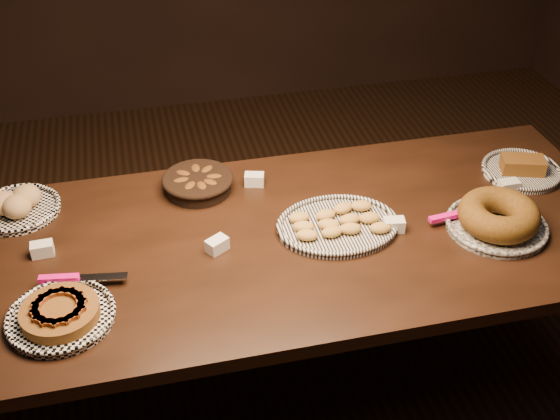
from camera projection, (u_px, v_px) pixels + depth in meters
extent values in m
plane|color=black|center=(282.00, 385.00, 2.77)|extent=(5.00, 5.00, 0.00)
cube|color=black|center=(282.00, 242.00, 2.35)|extent=(2.40, 1.00, 0.05)
cylinder|color=black|center=(501.00, 221.00, 3.07)|extent=(0.08, 0.08, 0.70)
torus|color=white|center=(61.00, 315.00, 2.00)|extent=(0.31, 0.31, 0.02)
cylinder|color=#553611|center=(60.00, 313.00, 2.00)|extent=(0.25, 0.25, 0.04)
cube|color=#622D10|center=(80.00, 302.00, 2.00)|extent=(0.03, 0.08, 0.01)
cube|color=#622D10|center=(77.00, 296.00, 2.02)|extent=(0.06, 0.08, 0.01)
cube|color=#622D10|center=(71.00, 293.00, 2.03)|extent=(0.08, 0.06, 0.01)
cube|color=#622D10|center=(62.00, 292.00, 2.03)|extent=(0.08, 0.03, 0.01)
cube|color=#622D10|center=(52.00, 294.00, 2.03)|extent=(0.08, 0.05, 0.01)
cube|color=#622D10|center=(43.00, 298.00, 2.01)|extent=(0.07, 0.07, 0.01)
cube|color=#622D10|center=(38.00, 305.00, 1.99)|extent=(0.05, 0.08, 0.01)
cube|color=#622D10|center=(36.00, 311.00, 1.97)|extent=(0.03, 0.08, 0.01)
cube|color=#622D10|center=(39.00, 317.00, 1.95)|extent=(0.06, 0.08, 0.01)
cube|color=#622D10|center=(46.00, 321.00, 1.94)|extent=(0.08, 0.06, 0.01)
cube|color=#622D10|center=(55.00, 322.00, 1.93)|extent=(0.08, 0.03, 0.01)
cube|color=#622D10|center=(65.00, 319.00, 1.94)|extent=(0.08, 0.05, 0.01)
cube|color=#622D10|center=(74.00, 315.00, 1.96)|extent=(0.07, 0.07, 0.01)
cube|color=#622D10|center=(79.00, 308.00, 1.98)|extent=(0.05, 0.08, 0.01)
cube|color=#FF0C8E|center=(59.00, 278.00, 2.12)|extent=(0.12, 0.04, 0.02)
cube|color=silver|center=(102.00, 277.00, 2.13)|extent=(0.15, 0.05, 0.00)
torus|color=black|center=(338.00, 224.00, 2.36)|extent=(0.34, 0.34, 0.02)
ellipsoid|color=#A67B30|center=(307.00, 235.00, 2.29)|extent=(0.08, 0.06, 0.03)
ellipsoid|color=#A67B30|center=(332.00, 232.00, 2.31)|extent=(0.08, 0.05, 0.03)
ellipsoid|color=#A67B30|center=(350.00, 229.00, 2.32)|extent=(0.08, 0.06, 0.03)
ellipsoid|color=#A67B30|center=(380.00, 228.00, 2.32)|extent=(0.08, 0.05, 0.03)
ellipsoid|color=#A67B30|center=(303.00, 227.00, 2.33)|extent=(0.08, 0.06, 0.03)
ellipsoid|color=#A67B30|center=(329.00, 224.00, 2.34)|extent=(0.08, 0.06, 0.03)
ellipsoid|color=#A67B30|center=(350.00, 219.00, 2.36)|extent=(0.08, 0.05, 0.03)
ellipsoid|color=#A67B30|center=(369.00, 218.00, 2.37)|extent=(0.07, 0.05, 0.03)
ellipsoid|color=#A67B30|center=(299.00, 217.00, 2.37)|extent=(0.07, 0.05, 0.03)
ellipsoid|color=#A67B30|center=(326.00, 215.00, 2.38)|extent=(0.08, 0.06, 0.03)
ellipsoid|color=#A67B30|center=(343.00, 208.00, 2.41)|extent=(0.08, 0.06, 0.03)
ellipsoid|color=#A67B30|center=(361.00, 206.00, 2.43)|extent=(0.08, 0.06, 0.03)
torus|color=black|center=(497.00, 224.00, 2.36)|extent=(0.34, 0.34, 0.02)
torus|color=brown|center=(499.00, 215.00, 2.33)|extent=(0.28, 0.28, 0.09)
cube|color=#FF0C8E|center=(445.00, 217.00, 2.37)|extent=(0.12, 0.04, 0.02)
cube|color=silver|center=(478.00, 210.00, 2.41)|extent=(0.15, 0.05, 0.00)
cylinder|color=black|center=(198.00, 183.00, 2.54)|extent=(0.32, 0.32, 0.06)
torus|color=black|center=(198.00, 179.00, 2.53)|extent=(0.26, 0.26, 0.02)
ellipsoid|color=#32190A|center=(214.00, 179.00, 2.53)|extent=(0.08, 0.05, 0.04)
ellipsoid|color=#32190A|center=(207.00, 172.00, 2.57)|extent=(0.08, 0.09, 0.04)
ellipsoid|color=#32190A|center=(196.00, 171.00, 2.58)|extent=(0.04, 0.08, 0.04)
ellipsoid|color=#32190A|center=(184.00, 176.00, 2.55)|extent=(0.09, 0.08, 0.04)
ellipsoid|color=#32190A|center=(181.00, 183.00, 2.51)|extent=(0.08, 0.05, 0.04)
ellipsoid|color=#32190A|center=(190.00, 188.00, 2.48)|extent=(0.08, 0.09, 0.04)
ellipsoid|color=#32190A|center=(202.00, 188.00, 2.48)|extent=(0.05, 0.08, 0.04)
ellipsoid|color=#32190A|center=(210.00, 185.00, 2.50)|extent=(0.08, 0.09, 0.04)
torus|color=white|center=(17.00, 207.00, 2.43)|extent=(0.29, 0.29, 0.02)
ellipsoid|color=#A0764A|center=(2.00, 203.00, 2.40)|extent=(0.10, 0.10, 0.08)
ellipsoid|color=#A0764A|center=(26.00, 196.00, 2.43)|extent=(0.10, 0.10, 0.08)
ellipsoid|color=#A0764A|center=(17.00, 207.00, 2.38)|extent=(0.10, 0.10, 0.08)
torus|color=black|center=(522.00, 169.00, 2.64)|extent=(0.29, 0.29, 0.02)
cube|color=#553611|center=(523.00, 165.00, 2.62)|extent=(0.17, 0.13, 0.06)
cube|color=white|center=(217.00, 245.00, 2.26)|extent=(0.08, 0.08, 0.04)
cube|color=white|center=(254.00, 179.00, 2.57)|extent=(0.08, 0.06, 0.04)
cube|color=white|center=(394.00, 225.00, 2.35)|extent=(0.08, 0.06, 0.04)
cube|color=white|center=(42.00, 249.00, 2.24)|extent=(0.07, 0.05, 0.04)
cube|color=white|center=(508.00, 186.00, 2.54)|extent=(0.07, 0.05, 0.04)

